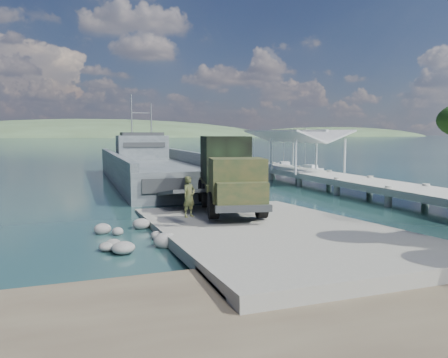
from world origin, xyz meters
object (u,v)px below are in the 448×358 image
landing_craft (157,173)px  sailboat_near (306,170)px  military_truck (228,173)px  soldier (189,205)px  pier (300,166)px  sailboat_far (284,166)px

landing_craft → sailboat_near: size_ratio=6.04×
military_truck → soldier: 5.25m
landing_craft → military_truck: size_ratio=3.68×
pier → landing_craft: 14.43m
soldier → sailboat_far: 41.49m
landing_craft → military_truck: bearing=-88.2°
landing_craft → military_truck: (0.37, -19.80, 1.76)m
landing_craft → soldier: bearing=-96.7°
pier → soldier: size_ratio=22.28×
sailboat_near → sailboat_far: sailboat_near is taller
pier → sailboat_near: bearing=56.8°
sailboat_far → military_truck: bearing=-105.6°
military_truck → sailboat_far: (19.64, 30.65, -2.30)m
military_truck → soldier: bearing=-120.1°
landing_craft → sailboat_far: 22.76m
soldier → landing_craft: bearing=53.2°
soldier → sailboat_near: bearing=21.4°
sailboat_far → sailboat_near: bearing=-76.2°
pier → soldier: 24.67m
sailboat_near → pier: bearing=-144.7°
landing_craft → soldier: landing_craft is taller
sailboat_near → soldier: bearing=-150.6°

